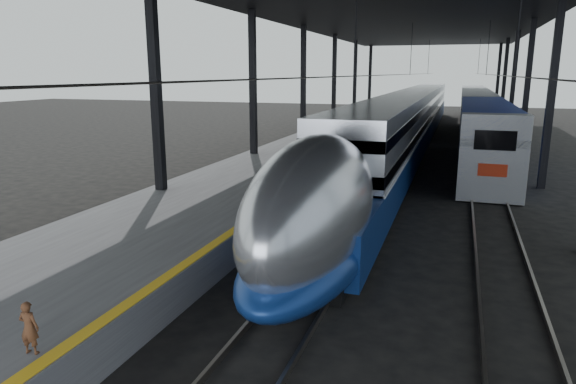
% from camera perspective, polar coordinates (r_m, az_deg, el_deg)
% --- Properties ---
extents(ground, '(160.00, 160.00, 0.00)m').
position_cam_1_polar(ground, '(14.89, -4.73, -9.08)').
color(ground, black).
rests_on(ground, ground).
extents(platform, '(6.00, 80.00, 1.00)m').
position_cam_1_polar(platform, '(34.25, 2.95, 4.53)').
color(platform, '#4C4C4F').
rests_on(platform, ground).
extents(yellow_strip, '(0.30, 80.00, 0.01)m').
position_cam_1_polar(yellow_strip, '(33.55, 7.59, 5.12)').
color(yellow_strip, gold).
rests_on(yellow_strip, platform).
extents(rails, '(6.52, 80.00, 0.16)m').
position_cam_1_polar(rails, '(33.14, 16.42, 2.98)').
color(rails, slate).
rests_on(rails, ground).
extents(canopy, '(18.00, 75.00, 9.47)m').
position_cam_1_polar(canopy, '(33.04, 12.73, 18.91)').
color(canopy, black).
rests_on(canopy, ground).
extents(tgv_train, '(2.92, 65.20, 4.19)m').
position_cam_1_polar(tgv_train, '(40.48, 13.46, 7.60)').
color(tgv_train, '#B8BABF').
rests_on(tgv_train, ground).
extents(second_train, '(2.82, 56.05, 3.88)m').
position_cam_1_polar(second_train, '(50.75, 20.23, 8.22)').
color(second_train, navy).
rests_on(second_train, ground).
extents(child, '(0.37, 0.27, 0.94)m').
position_cam_1_polar(child, '(9.85, -26.83, -13.30)').
color(child, '#54301C').
rests_on(child, platform).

